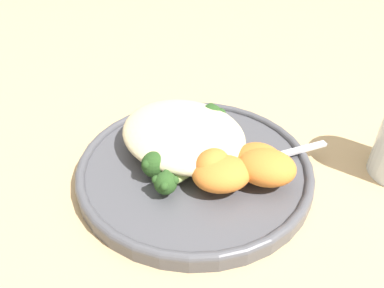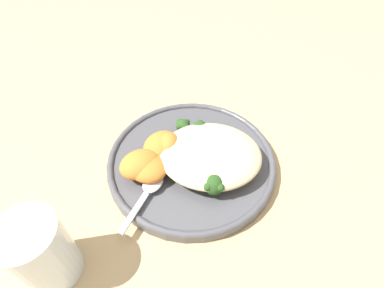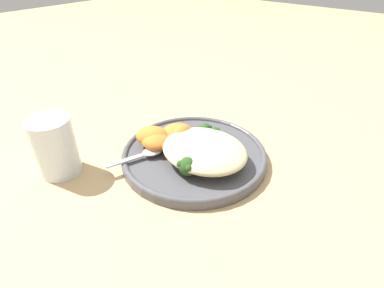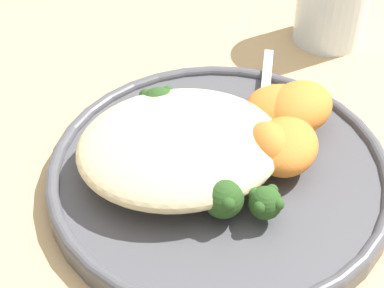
# 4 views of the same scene
# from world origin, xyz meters

# --- Properties ---
(ground_plane) EXTENTS (4.00, 4.00, 0.00)m
(ground_plane) POSITION_xyz_m (0.00, 0.00, 0.00)
(ground_plane) COLOR tan
(plate) EXTENTS (0.29, 0.29, 0.02)m
(plate) POSITION_xyz_m (0.01, 0.01, 0.01)
(plate) COLOR #4C4C51
(plate) RESTS_ON ground_plane
(quinoa_mound) EXTENTS (0.17, 0.15, 0.04)m
(quinoa_mound) POSITION_xyz_m (-0.02, 0.02, 0.04)
(quinoa_mound) COLOR beige
(quinoa_mound) RESTS_ON plate
(broccoli_stalk_0) EXTENTS (0.10, 0.10, 0.04)m
(broccoli_stalk_0) POSITION_xyz_m (-0.02, 0.06, 0.04)
(broccoli_stalk_0) COLOR #9EBC66
(broccoli_stalk_0) RESTS_ON plate
(broccoli_stalk_1) EXTENTS (0.08, 0.04, 0.03)m
(broccoli_stalk_1) POSITION_xyz_m (-0.01, 0.03, 0.04)
(broccoli_stalk_1) COLOR #9EBC66
(broccoli_stalk_1) RESTS_ON plate
(broccoli_stalk_2) EXTENTS (0.11, 0.08, 0.03)m
(broccoli_stalk_2) POSITION_xyz_m (-0.02, -0.00, 0.03)
(broccoli_stalk_2) COLOR #9EBC66
(broccoli_stalk_2) RESTS_ON plate
(broccoli_stalk_3) EXTENTS (0.06, 0.10, 0.03)m
(broccoli_stalk_3) POSITION_xyz_m (0.00, -0.03, 0.04)
(broccoli_stalk_3) COLOR #9EBC66
(broccoli_stalk_3) RESTS_ON plate
(broccoli_stalk_4) EXTENTS (0.03, 0.10, 0.03)m
(broccoli_stalk_4) POSITION_xyz_m (0.03, -0.03, 0.03)
(broccoli_stalk_4) COLOR #9EBC66
(broccoli_stalk_4) RESTS_ON plate
(sweet_potato_chunk_0) EXTENTS (0.09, 0.08, 0.03)m
(sweet_potato_chunk_0) POSITION_xyz_m (0.08, 0.05, 0.04)
(sweet_potato_chunk_0) COLOR orange
(sweet_potato_chunk_0) RESTS_ON plate
(sweet_potato_chunk_1) EXTENTS (0.09, 0.08, 0.04)m
(sweet_potato_chunk_1) POSITION_xyz_m (0.09, 0.04, 0.04)
(sweet_potato_chunk_1) COLOR orange
(sweet_potato_chunk_1) RESTS_ON plate
(sweet_potato_chunk_2) EXTENTS (0.08, 0.09, 0.03)m
(sweet_potato_chunk_2) POSITION_xyz_m (0.06, -0.00, 0.04)
(sweet_potato_chunk_2) COLOR orange
(sweet_potato_chunk_2) RESTS_ON plate
(sweet_potato_chunk_3) EXTENTS (0.04, 0.05, 0.04)m
(sweet_potato_chunk_3) POSITION_xyz_m (0.05, -0.00, 0.04)
(sweet_potato_chunk_3) COLOR orange
(sweet_potato_chunk_3) RESTS_ON plate
(spoon) EXTENTS (0.06, 0.12, 0.01)m
(spoon) POSITION_xyz_m (0.07, 0.08, 0.03)
(spoon) COLOR silver
(spoon) RESTS_ON plate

